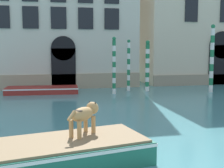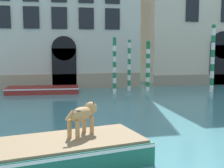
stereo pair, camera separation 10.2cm
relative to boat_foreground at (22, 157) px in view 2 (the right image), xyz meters
name	(u,v)px [view 2 (the right image)]	position (x,y,z in m)	size (l,w,h in m)	color
palazzo_left	(57,3)	(1.60, 17.72, 6.11)	(11.88, 6.13, 12.96)	beige
palazzo_right	(223,11)	(16.08, 17.73, 5.78)	(14.82, 6.13, 12.31)	beige
boat_foreground	(22,157)	(0.00, 0.00, 0.00)	(6.73, 3.29, 0.67)	#1E6651
dog_on_deck	(83,114)	(1.59, 0.62, 0.88)	(0.97, 1.05, 0.87)	tan
boat_moored_near_palazzo	(43,90)	(0.36, 13.02, -0.14)	(4.78, 1.99, 0.41)	maroon
mooring_pole_0	(148,66)	(7.41, 12.49, 1.39)	(0.28, 0.28, 3.46)	white
mooring_pole_2	(129,65)	(6.17, 12.81, 1.42)	(0.22, 0.22, 3.51)	white
mooring_pole_3	(213,58)	(11.46, 11.16, 1.91)	(0.28, 0.28, 4.50)	white
mooring_pole_4	(115,65)	(4.93, 11.82, 1.50)	(0.23, 0.23, 3.67)	white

